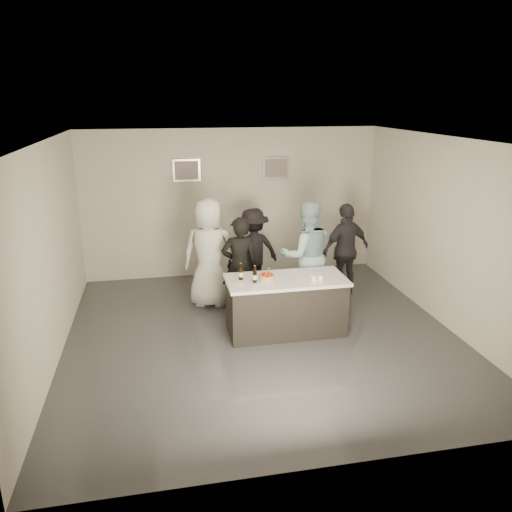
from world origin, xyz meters
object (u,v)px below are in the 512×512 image
person_main_black (240,266)px  person_guest_back (253,250)px  beer_bottle_b (255,274)px  beer_bottle_a (241,272)px  person_guest_right (346,250)px  person_guest_left (209,253)px  person_main_blue (306,255)px  cake (267,278)px  bar_counter (286,305)px

person_main_black → person_guest_back: (0.42, 0.98, -0.04)m
beer_bottle_b → person_guest_back: bearing=79.7°
beer_bottle_a → person_guest_right: (2.19, 1.28, -0.16)m
beer_bottle_b → person_main_black: (-0.08, 0.95, -0.18)m
beer_bottle_b → person_guest_back: size_ratio=0.16×
beer_bottle_b → person_guest_right: size_ratio=0.15×
person_guest_back → person_guest_left: bearing=15.5°
person_guest_left → person_guest_right: 2.54m
beer_bottle_b → person_main_blue: 1.47m
cake → person_main_black: bearing=107.2°
bar_counter → person_guest_back: bearing=95.0°
beer_bottle_a → person_guest_back: person_guest_back is taller
person_main_black → person_guest_back: person_main_black is taller
bar_counter → person_main_black: (-0.59, 0.87, 0.40)m
person_guest_left → person_guest_right: (2.54, 0.05, -0.10)m
cake → beer_bottle_b: 0.23m
person_main_black → person_guest_right: person_guest_right is taller
person_guest_left → person_main_black: bearing=151.5°
cake → person_main_blue: size_ratio=0.12×
bar_counter → person_main_blue: bearing=56.7°
person_guest_right → person_guest_left: bearing=-16.6°
person_guest_right → person_guest_back: bearing=-34.0°
person_guest_right → person_guest_back: 1.73m
person_main_blue → beer_bottle_a: bearing=32.1°
person_guest_left → beer_bottle_b: bearing=126.8°
beer_bottle_b → person_guest_right: 2.48m
person_guest_right → person_guest_back: (-1.66, 0.49, -0.06)m
person_guest_right → person_main_black: bearing=-4.3°
beer_bottle_a → beer_bottle_b: bearing=-40.7°
bar_counter → person_main_blue: size_ratio=0.97×
bar_counter → person_guest_left: bearing=128.3°
cake → person_guest_back: bearing=85.4°
bar_counter → beer_bottle_b: (-0.51, -0.07, 0.58)m
cake → beer_bottle_b: (-0.20, -0.06, 0.09)m
beer_bottle_b → beer_bottle_a: bearing=139.3°
person_guest_back → bar_counter: bearing=79.3°
person_main_blue → cake: bearing=45.1°
person_main_black → person_guest_right: (2.08, 0.49, 0.02)m
beer_bottle_a → person_guest_right: size_ratio=0.15×
person_guest_back → person_guest_right: bearing=147.9°
cake → person_guest_right: 2.28m
beer_bottle_a → person_main_black: size_ratio=0.15×
beer_bottle_b → person_main_blue: person_main_blue is taller
bar_counter → person_guest_right: person_guest_right is taller
beer_bottle_a → person_main_blue: 1.52m
cake → bar_counter: bearing=2.1°
cake → person_main_blue: 1.28m
bar_counter → person_guest_left: person_guest_left is taller
bar_counter → beer_bottle_a: beer_bottle_a is taller
cake → beer_bottle_b: bearing=-163.0°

